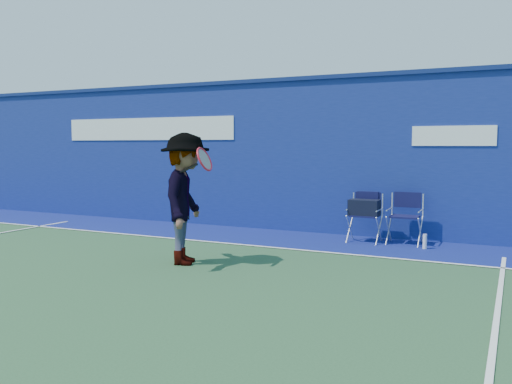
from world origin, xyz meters
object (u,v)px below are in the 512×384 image
at_px(directors_chair_left, 364,221).
at_px(tennis_player, 186,199).
at_px(water_bottle, 425,242).
at_px(directors_chair_right, 405,228).

height_order(directors_chair_left, tennis_player, tennis_player).
height_order(water_bottle, tennis_player, tennis_player).
distance_m(directors_chair_right, water_bottle, 0.53).
height_order(directors_chair_right, water_bottle, directors_chair_right).
bearing_deg(tennis_player, water_bottle, 41.55).
distance_m(directors_chair_left, directors_chair_right, 0.70).
xyz_separation_m(directors_chair_left, water_bottle, (1.08, -0.21, -0.25)).
relative_size(directors_chair_left, directors_chair_right, 0.99).
relative_size(directors_chair_right, water_bottle, 3.52).
bearing_deg(directors_chair_right, water_bottle, -38.69).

